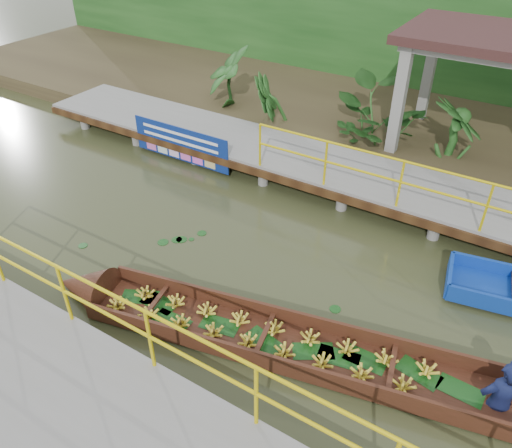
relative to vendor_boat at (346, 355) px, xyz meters
The scene contains 8 objects.
ground 3.05m from the vendor_boat, 156.87° to the left, with size 80.00×80.00×0.00m, color #32351A.
land_strip 9.13m from the vendor_boat, 107.82° to the left, with size 30.00×8.00×0.45m, color #312718.
far_dock 5.40m from the vendor_boat, 120.99° to the left, with size 16.00×2.06×1.66m.
pavilion 7.93m from the vendor_boat, 88.44° to the left, with size 4.40×3.00×3.00m.
foliage_backdrop 11.67m from the vendor_boat, 104.02° to the left, with size 30.00×0.80×4.00m, color #163F14.
vendor_boat is the anchor object (origin of this frame).
blue_banner 7.09m from the vendor_boat, 148.75° to the left, with size 2.85×0.04×0.89m.
tropical_plants 6.60m from the vendor_boat, 94.80° to the left, with size 14.31×1.31×1.63m.
Camera 1 is at (4.25, -6.02, 6.01)m, focal length 35.00 mm.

